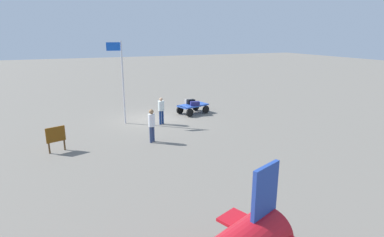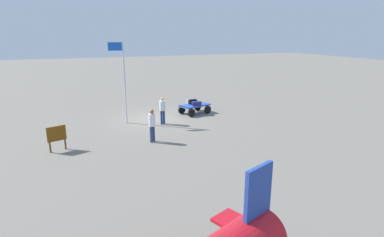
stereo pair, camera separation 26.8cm
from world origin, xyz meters
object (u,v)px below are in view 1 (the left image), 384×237
object	(u,v)px
suitcase_grey	(189,101)
signboard	(56,136)
suitcase_maroon	(191,102)
luggage_cart	(193,107)
flagpole	(121,76)
worker_lead	(161,108)
worker_trailing	(152,123)
suitcase_tan	(195,104)

from	to	relation	value
suitcase_grey	signboard	world-z (taller)	signboard
suitcase_maroon	luggage_cart	bearing A→B (deg)	97.26
luggage_cart	suitcase_grey	bearing A→B (deg)	-80.86
luggage_cart	signboard	bearing A→B (deg)	25.86
flagpole	signboard	distance (m)	5.86
worker_lead	suitcase_maroon	bearing A→B (deg)	-145.07
suitcase_grey	worker_trailing	xyz separation A→B (m)	(4.27, 5.32, 0.24)
worker_lead	flagpole	bearing A→B (deg)	-26.57
worker_lead	worker_trailing	bearing A→B (deg)	64.35
suitcase_maroon	worker_lead	size ratio (longest dim) A/B	0.31
suitcase_maroon	worker_lead	bearing A→B (deg)	34.93
luggage_cart	worker_lead	size ratio (longest dim) A/B	1.38
suitcase_tan	signboard	xyz separation A→B (m)	(9.02, 4.01, -0.01)
flagpole	suitcase_maroon	bearing A→B (deg)	-169.84
suitcase_maroon	signboard	bearing A→B (deg)	27.29
luggage_cart	worker_trailing	bearing A→B (deg)	47.74
suitcase_grey	suitcase_tan	size ratio (longest dim) A/B	0.81
worker_lead	signboard	xyz separation A→B (m)	(6.12, 2.64, -0.23)
suitcase_tan	worker_trailing	xyz separation A→B (m)	(4.37, 4.43, 0.25)
suitcase_maroon	worker_lead	world-z (taller)	worker_lead
suitcase_maroon	flagpole	distance (m)	5.55
flagpole	signboard	size ratio (longest dim) A/B	4.11
flagpole	luggage_cart	bearing A→B (deg)	-172.82
worker_lead	flagpole	world-z (taller)	flagpole
worker_trailing	signboard	bearing A→B (deg)	-5.26
suitcase_grey	worker_lead	distance (m)	3.60
luggage_cart	signboard	world-z (taller)	signboard
suitcase_maroon	flagpole	size ratio (longest dim) A/B	0.10
worker_lead	worker_trailing	world-z (taller)	worker_trailing
signboard	suitcase_maroon	bearing A→B (deg)	-152.71
flagpole	suitcase_grey	bearing A→B (deg)	-166.84
signboard	luggage_cart	bearing A→B (deg)	-154.14
luggage_cart	suitcase_maroon	xyz separation A→B (m)	(0.03, -0.26, 0.34)
suitcase_maroon	signboard	world-z (taller)	signboard
suitcase_tan	worker_lead	bearing A→B (deg)	25.31
suitcase_grey	suitcase_maroon	bearing A→B (deg)	101.00
suitcase_maroon	signboard	distance (m)	10.09
suitcase_tan	worker_trailing	size ratio (longest dim) A/B	0.39
suitcase_maroon	worker_lead	xyz separation A→B (m)	(2.85, 1.99, 0.20)
luggage_cart	signboard	xyz separation A→B (m)	(9.00, 4.36, 0.31)
suitcase_maroon	suitcase_grey	bearing A→B (deg)	-79.00
luggage_cart	worker_trailing	world-z (taller)	worker_trailing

